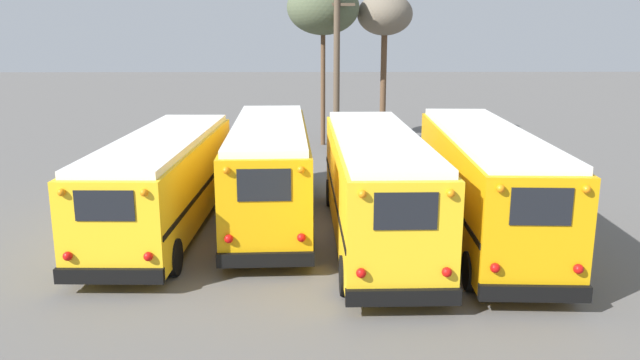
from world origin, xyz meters
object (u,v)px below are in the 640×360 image
at_px(utility_pole, 337,67).
at_px(bare_tree_0, 385,17).
at_px(school_bus_0, 164,178).
at_px(bare_tree_1, 323,8).
at_px(school_bus_2, 376,184).
at_px(school_bus_3, 483,180).
at_px(school_bus_1, 270,168).

bearing_deg(utility_pole, bare_tree_0, 45.34).
relative_size(school_bus_0, bare_tree_0, 1.32).
height_order(school_bus_0, bare_tree_0, bare_tree_0).
xyz_separation_m(bare_tree_0, bare_tree_1, (-3.37, -0.96, 0.41)).
xyz_separation_m(school_bus_2, bare_tree_1, (-1.23, 16.35, 5.53)).
distance_m(school_bus_0, bare_tree_1, 16.86).
height_order(utility_pole, bare_tree_1, bare_tree_1).
relative_size(school_bus_2, school_bus_3, 0.97).
bearing_deg(school_bus_3, bare_tree_1, 105.51).
bearing_deg(bare_tree_0, utility_pole, -134.66).
height_order(school_bus_3, bare_tree_1, bare_tree_1).
height_order(school_bus_2, bare_tree_0, bare_tree_0).
bearing_deg(school_bus_0, school_bus_2, -11.95).
relative_size(school_bus_0, utility_pole, 1.28).
height_order(school_bus_1, school_bus_3, school_bus_3).
relative_size(school_bus_1, bare_tree_1, 1.17).
bearing_deg(school_bus_1, school_bus_2, -33.54).
bearing_deg(school_bus_0, school_bus_3, -6.19).
distance_m(school_bus_2, bare_tree_0, 18.18).
distance_m(school_bus_0, school_bus_3, 9.73).
bearing_deg(school_bus_0, school_bus_1, 13.47).
xyz_separation_m(school_bus_3, utility_pole, (-3.79, 14.25, 2.55)).
distance_m(school_bus_2, bare_tree_1, 17.31).
relative_size(utility_pole, bare_tree_0, 1.03).
xyz_separation_m(school_bus_1, utility_pole, (2.66, 12.43, 2.57)).
bearing_deg(school_bus_2, bare_tree_0, 82.94).
xyz_separation_m(utility_pole, bare_tree_1, (-0.66, 1.79, 2.96)).
height_order(utility_pole, bare_tree_0, utility_pole).
height_order(school_bus_1, bare_tree_0, bare_tree_0).
xyz_separation_m(utility_pole, bare_tree_0, (2.71, 2.75, 2.55)).
bearing_deg(utility_pole, school_bus_2, -87.76).
xyz_separation_m(school_bus_1, school_bus_2, (3.22, -2.14, -0.00)).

